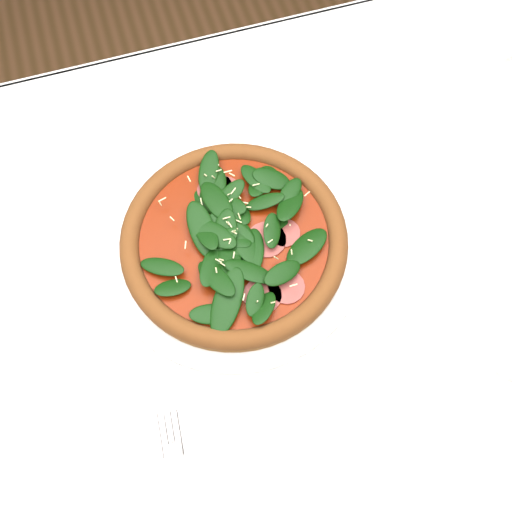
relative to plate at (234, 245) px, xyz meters
name	(u,v)px	position (x,y,z in m)	size (l,w,h in m)	color
ground	(233,387)	(-0.04, -0.02, -0.76)	(6.00, 6.00, 0.00)	brown
dining_table	(218,296)	(-0.04, -0.02, -0.11)	(1.21, 0.81, 0.75)	white
plate	(234,245)	(0.00, 0.00, 0.00)	(0.35, 0.35, 0.01)	white
pizza	(234,238)	(0.00, 0.00, 0.02)	(0.34, 0.34, 0.04)	olive
napkin	(184,507)	(-0.15, -0.29, 0.00)	(0.16, 0.07, 0.01)	white
fork	(178,477)	(-0.14, -0.26, 0.01)	(0.04, 0.17, 0.00)	silver
saucer_far	(484,25)	(0.50, 0.26, 0.00)	(0.15, 0.15, 0.01)	white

